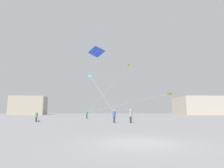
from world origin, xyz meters
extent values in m
plane|color=slate|center=(0.00, 0.00, 0.00)|extent=(300.00, 300.00, 0.00)
cylinder|color=#2D2D33|center=(-10.88, 18.55, 0.36)|extent=(0.23, 0.23, 0.72)
cylinder|color=#388C47|center=(-10.88, 18.55, 1.03)|extent=(0.34, 0.34, 0.62)
sphere|color=tan|center=(-10.88, 18.55, 1.45)|extent=(0.23, 0.23, 0.23)
cylinder|color=#2D2D33|center=(2.61, 14.79, 0.42)|extent=(0.27, 0.27, 0.84)
cylinder|color=gray|center=(2.61, 14.79, 1.21)|extent=(0.40, 0.40, 0.73)
sphere|color=tan|center=(2.61, 14.79, 1.71)|extent=(0.27, 0.27, 0.27)
cylinder|color=#2D2D33|center=(0.48, 15.71, 0.41)|extent=(0.27, 0.27, 0.82)
cylinder|color=#3351B7|center=(0.48, 15.71, 1.18)|extent=(0.39, 0.39, 0.71)
sphere|color=tan|center=(0.48, 15.71, 1.67)|extent=(0.27, 0.27, 0.27)
cylinder|color=#2D2D33|center=(-3.98, 30.85, 0.42)|extent=(0.27, 0.27, 0.83)
cylinder|color=teal|center=(-3.98, 30.85, 1.20)|extent=(0.40, 0.40, 0.73)
sphere|color=tan|center=(-3.98, 30.85, 1.70)|extent=(0.27, 0.27, 0.27)
pyramid|color=blue|center=(-2.12, 11.56, 8.70)|extent=(1.73, 1.18, 0.91)
sphere|color=blue|center=(-2.23, 11.44, 8.47)|extent=(0.10, 0.10, 0.10)
sphere|color=blue|center=(-2.33, 11.35, 8.26)|extent=(0.10, 0.10, 0.10)
sphere|color=blue|center=(-2.43, 11.25, 8.05)|extent=(0.10, 0.10, 0.10)
cylinder|color=silver|center=(-0.83, 13.63, 4.99)|extent=(2.63, 4.19, 7.39)
cone|color=#8CD12D|center=(15.52, 30.96, 5.82)|extent=(1.57, 1.54, 0.82)
sphere|color=#8CD12D|center=(15.65, 30.91, 5.61)|extent=(0.10, 0.10, 0.10)
sphere|color=#8CD12D|center=(15.78, 30.86, 5.40)|extent=(0.10, 0.10, 0.10)
sphere|color=#8CD12D|center=(15.91, 30.80, 5.19)|extent=(0.10, 0.10, 0.10)
cylinder|color=silver|center=(5.77, 30.90, 3.56)|extent=(19.50, 0.13, 4.54)
cone|color=yellow|center=(6.02, 32.74, 13.07)|extent=(0.96, 0.91, 0.67)
sphere|color=yellow|center=(6.13, 32.65, 12.86)|extent=(0.10, 0.10, 0.10)
sphere|color=yellow|center=(6.24, 32.57, 12.65)|extent=(0.10, 0.10, 0.10)
sphere|color=yellow|center=(6.35, 32.48, 12.44)|extent=(0.10, 0.10, 0.10)
cylinder|color=silver|center=(1.02, 31.79, 7.18)|extent=(10.01, 1.91, 11.78)
cone|color=#1EB2C6|center=(-3.17, 21.20, 7.76)|extent=(0.84, 0.77, 0.51)
sphere|color=#1EB2C6|center=(-3.03, 21.16, 7.55)|extent=(0.10, 0.10, 0.10)
sphere|color=#1EB2C6|center=(-2.90, 21.11, 7.34)|extent=(0.10, 0.10, 0.10)
sphere|color=#1EB2C6|center=(-2.77, 21.07, 7.13)|extent=(0.10, 0.10, 0.10)
cylinder|color=silver|center=(-1.35, 18.45, 4.53)|extent=(3.66, 5.51, 6.47)
cube|color=#A39984|center=(-37.00, 86.86, 4.81)|extent=(17.19, 8.67, 9.62)
cube|color=#B2A893|center=(53.00, 74.21, 4.42)|extent=(28.27, 19.95, 8.84)
cube|color=brown|center=(-10.53, 18.65, 0.12)|extent=(0.35, 0.24, 0.24)
camera|label=1|loc=(-2.23, -8.70, 1.50)|focal=27.82mm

